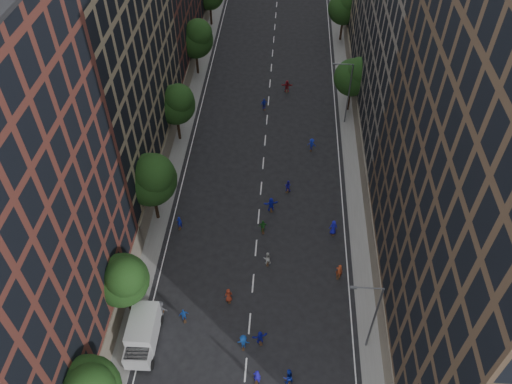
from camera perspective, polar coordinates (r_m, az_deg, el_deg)
ground at (r=65.46m, az=1.03°, el=5.65°), size 240.00×240.00×0.00m
sidewalk_left at (r=72.73m, az=-8.26°, el=9.79°), size 4.00×105.00×0.15m
sidewalk_right at (r=71.99m, az=11.06°, el=8.98°), size 4.00×105.00×0.15m
bldg_left_b at (r=55.90m, az=-19.75°, el=16.43°), size 14.00×26.00×34.00m
bldg_right_b at (r=62.30m, az=20.23°, el=18.74°), size 14.00×28.00×33.00m
tree_left_1 at (r=45.46m, az=-14.96°, el=-9.61°), size 4.80×4.80×8.21m
tree_left_2 at (r=52.30m, az=-11.86°, el=1.58°), size 5.60×5.60×9.45m
tree_left_3 at (r=63.16m, az=-9.09°, el=10.00°), size 5.00×5.00×8.58m
tree_left_4 at (r=76.39m, az=-6.88°, el=17.10°), size 5.40×5.40×9.08m
tree_right_a at (r=69.15m, az=11.17°, el=12.89°), size 5.00×5.00×8.39m
tree_right_b at (r=86.56m, az=10.21°, el=20.13°), size 5.20×5.20×8.83m
streetlamp_near at (r=43.58m, az=13.16°, el=-13.52°), size 2.64×0.22×9.06m
streetlamp_far at (r=66.88m, az=10.41°, el=11.33°), size 2.64×0.22×9.06m
cargo_van at (r=46.90m, az=-12.85°, el=-15.56°), size 2.60×5.42×2.86m
skater_1 at (r=44.72m, az=0.11°, el=-20.34°), size 0.74×0.57×1.82m
skater_2 at (r=44.75m, az=3.68°, el=-20.30°), size 1.14×1.03×1.91m
skater_3 at (r=46.21m, az=-1.45°, el=-16.76°), size 1.09×0.63×1.69m
skater_4 at (r=48.09m, az=-8.25°, el=-13.75°), size 0.98×0.67×1.55m
skater_5 at (r=46.49m, az=0.47°, el=-16.29°), size 1.51×0.92×1.55m
skater_6 at (r=48.75m, az=-3.15°, el=-11.72°), size 0.94×0.75×1.67m
skater_7 at (r=50.86m, az=9.48°, el=-8.91°), size 0.76×0.61×1.83m
skater_8 at (r=51.28m, az=1.29°, el=-7.60°), size 0.84×0.69×1.61m
skater_9 at (r=48.58m, az=-10.84°, el=-12.97°), size 1.30×0.83×1.90m
skater_10 at (r=53.94m, az=0.81°, el=-3.97°), size 1.02×0.52×1.67m
skater_11 at (r=56.06m, az=1.74°, el=-1.45°), size 1.75×0.94×1.80m
skater_12 at (r=54.36m, az=8.83°, el=-4.05°), size 0.97×0.71×1.84m
skater_13 at (r=54.98m, az=-8.73°, el=-3.47°), size 0.64×0.46×1.63m
skater_14 at (r=58.43m, az=3.65°, el=0.68°), size 0.86×0.74×1.54m
skater_15 at (r=64.23m, az=6.37°, el=5.40°), size 1.17×0.81×1.67m
skater_16 at (r=70.92m, az=0.94°, el=10.01°), size 1.03×0.64×1.64m
skater_17 at (r=74.58m, az=3.55°, el=11.95°), size 1.70×0.61×1.80m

